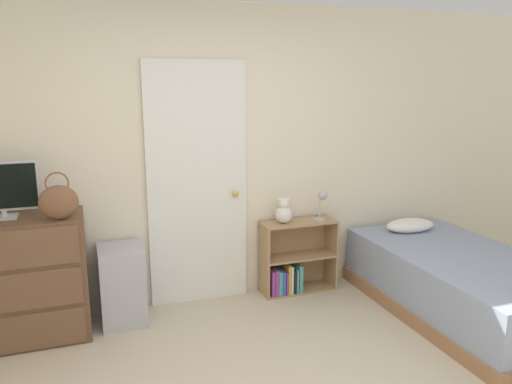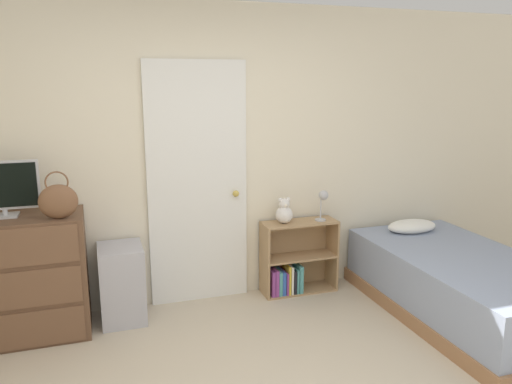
{
  "view_description": "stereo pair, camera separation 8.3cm",
  "coord_description": "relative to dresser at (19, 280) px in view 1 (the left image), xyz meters",
  "views": [
    {
      "loc": [
        -0.93,
        -1.99,
        1.91
      ],
      "look_at": [
        0.43,
        1.87,
        0.99
      ],
      "focal_mm": 35.0,
      "sensor_mm": 36.0,
      "label": 1
    },
    {
      "loc": [
        -0.85,
        -2.02,
        1.91
      ],
      "look_at": [
        0.43,
        1.87,
        0.99
      ],
      "focal_mm": 35.0,
      "sensor_mm": 36.0,
      "label": 2
    }
  ],
  "objects": [
    {
      "name": "tv",
      "position": [
        -0.05,
        0.03,
        0.69
      ],
      "size": [
        0.5,
        0.16,
        0.41
      ],
      "color": "#B7B7BC",
      "rests_on": "dresser"
    },
    {
      "name": "desk_lamp",
      "position": [
        2.52,
        0.09,
        0.4
      ],
      "size": [
        0.11,
        0.11,
        0.28
      ],
      "color": "#B2B2B7",
      "rests_on": "bookshelf"
    },
    {
      "name": "handbag",
      "position": [
        0.33,
        -0.15,
        0.6
      ],
      "size": [
        0.27,
        0.12,
        0.35
      ],
      "color": "brown",
      "rests_on": "dresser"
    },
    {
      "name": "storage_bin",
      "position": [
        0.74,
        0.05,
        -0.16
      ],
      "size": [
        0.35,
        0.41,
        0.62
      ],
      "color": "#ADADB7",
      "rests_on": "ground_plane"
    },
    {
      "name": "bookshelf",
      "position": [
        2.26,
        0.13,
        -0.21
      ],
      "size": [
        0.69,
        0.25,
        0.67
      ],
      "color": "tan",
      "rests_on": "ground_plane"
    },
    {
      "name": "door_closed",
      "position": [
        1.42,
        0.25,
        0.57
      ],
      "size": [
        0.86,
        0.09,
        2.08
      ],
      "color": "white",
      "rests_on": "ground_plane"
    },
    {
      "name": "dresser",
      "position": [
        0.0,
        0.0,
        0.0
      ],
      "size": [
        0.96,
        0.5,
        0.94
      ],
      "color": "brown",
      "rests_on": "ground_plane"
    },
    {
      "name": "bed",
      "position": [
        3.41,
        -0.74,
        -0.21
      ],
      "size": [
        1.09,
        2.0,
        0.63
      ],
      "color": "#996B47",
      "rests_on": "ground_plane"
    },
    {
      "name": "wall_back",
      "position": [
        1.43,
        0.3,
        0.8
      ],
      "size": [
        10.0,
        0.06,
        2.55
      ],
      "color": "beige",
      "rests_on": "ground_plane"
    },
    {
      "name": "teddy_bear",
      "position": [
        2.17,
        0.12,
        0.3
      ],
      "size": [
        0.15,
        0.15,
        0.24
      ],
      "color": "silver",
      "rests_on": "bookshelf"
    }
  ]
}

